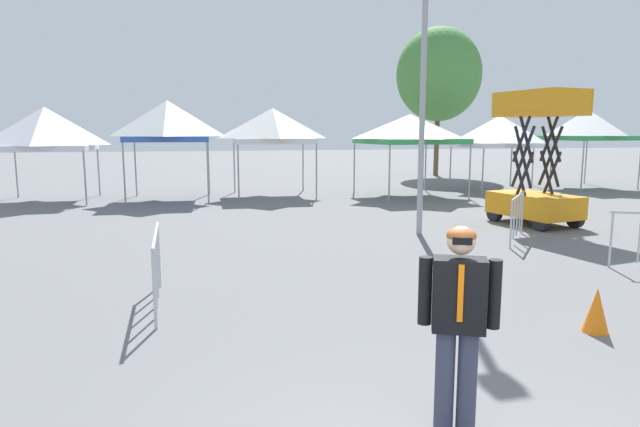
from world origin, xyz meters
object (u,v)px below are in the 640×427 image
at_px(canopy_tent_behind_right, 587,125).
at_px(person_foreground, 458,317).
at_px(tree_behind_tents_left, 439,75).
at_px(traffic_cone_lot_center, 596,310).
at_px(canopy_tent_center, 45,129).
at_px(canopy_tent_behind_left, 273,126).
at_px(scissor_lift, 535,184).
at_px(canopy_tent_far_left, 500,131).
at_px(crowd_barrier_by_lift, 518,209).
at_px(canopy_tent_behind_center, 410,129).
at_px(canopy_tent_far_right, 168,121).
at_px(crowd_barrier_near_person, 156,255).
at_px(light_pole_near_lift, 425,30).

bearing_deg(canopy_tent_behind_right, person_foreground, -131.98).
xyz_separation_m(tree_behind_tents_left, traffic_cone_lot_center, (-9.15, -23.43, -5.42)).
bearing_deg(canopy_tent_center, canopy_tent_behind_left, -1.18).
bearing_deg(scissor_lift, canopy_tent_far_left, 64.12).
xyz_separation_m(canopy_tent_far_left, crowd_barrier_by_lift, (-5.72, -10.01, -1.78)).
relative_size(canopy_tent_behind_center, person_foreground, 2.11).
bearing_deg(canopy_tent_behind_center, canopy_tent_behind_right, 6.40).
distance_m(canopy_tent_far_right, person_foreground, 17.41).
relative_size(crowd_barrier_near_person, traffic_cone_lot_center, 3.64).
height_order(tree_behind_tents_left, traffic_cone_lot_center, tree_behind_tents_left).
distance_m(canopy_tent_center, canopy_tent_behind_left, 8.21).
bearing_deg(canopy_tent_behind_right, canopy_tent_center, 178.55).
height_order(canopy_tent_behind_left, light_pole_near_lift, light_pole_near_lift).
xyz_separation_m(canopy_tent_far_left, canopy_tent_behind_right, (4.31, -0.07, 0.28)).
relative_size(canopy_tent_behind_center, canopy_tent_far_left, 1.13).
relative_size(canopy_tent_behind_right, traffic_cone_lot_center, 6.06).
bearing_deg(tree_behind_tents_left, canopy_tent_behind_left, -144.49).
xyz_separation_m(canopy_tent_far_left, light_pole_near_lift, (-7.58, -8.70, 2.35)).
height_order(canopy_tent_center, crowd_barrier_near_person, canopy_tent_center).
bearing_deg(canopy_tent_far_left, traffic_cone_lot_center, -117.97).
bearing_deg(canopy_tent_far_right, tree_behind_tents_left, 28.74).
height_order(canopy_tent_behind_right, crowd_barrier_by_lift, canopy_tent_behind_right).
bearing_deg(canopy_tent_behind_right, crowd_barrier_near_person, -144.24).
bearing_deg(canopy_tent_center, traffic_cone_lot_center, -58.39).
relative_size(canopy_tent_behind_left, traffic_cone_lot_center, 5.94).
relative_size(canopy_tent_far_left, crowd_barrier_near_person, 1.59).
bearing_deg(crowd_barrier_by_lift, canopy_tent_far_left, 60.25).
relative_size(crowd_barrier_by_lift, traffic_cone_lot_center, 2.82).
relative_size(canopy_tent_behind_left, person_foreground, 1.93).
relative_size(canopy_tent_far_right, scissor_lift, 1.02).
height_order(light_pole_near_lift, crowd_barrier_by_lift, light_pole_near_lift).
bearing_deg(canopy_tent_far_right, scissor_lift, -39.54).
bearing_deg(light_pole_near_lift, canopy_tent_behind_left, 103.75).
bearing_deg(canopy_tent_behind_center, crowd_barrier_near_person, -127.14).
distance_m(canopy_tent_behind_left, light_pole_near_lift, 9.54).
bearing_deg(canopy_tent_behind_right, tree_behind_tents_left, 112.60).
relative_size(canopy_tent_far_right, canopy_tent_behind_center, 0.97).
relative_size(canopy_tent_far_right, canopy_tent_behind_left, 1.06).
relative_size(canopy_tent_far_right, tree_behind_tents_left, 0.44).
distance_m(canopy_tent_center, light_pole_near_lift, 14.08).
xyz_separation_m(canopy_tent_center, traffic_cone_lot_center, (9.81, -15.93, -2.33)).
xyz_separation_m(canopy_tent_far_right, crowd_barrier_near_person, (0.11, -12.93, -2.14)).
relative_size(canopy_tent_behind_left, light_pole_near_lift, 0.40).
relative_size(canopy_tent_behind_left, tree_behind_tents_left, 0.41).
distance_m(canopy_tent_behind_center, scissor_lift, 7.26).
xyz_separation_m(person_foreground, traffic_cone_lot_center, (2.87, 1.73, -0.75)).
relative_size(scissor_lift, light_pole_near_lift, 0.42).
bearing_deg(light_pole_near_lift, canopy_tent_far_right, 125.48).
height_order(scissor_lift, crowd_barrier_by_lift, scissor_lift).
height_order(canopy_tent_far_right, traffic_cone_lot_center, canopy_tent_far_right).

